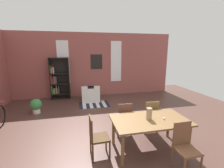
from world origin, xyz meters
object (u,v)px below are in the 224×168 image
Objects in this scene: vase_on_table at (149,114)px; potted_plant_window at (128,109)px; dining_chair_far_left at (124,118)px; potted_plant_by_shelf at (36,105)px; armchair_white at (91,95)px; dining_table at (150,123)px; dining_chair_far_right at (150,115)px; dining_chair_head_left at (96,136)px; dining_chair_near_right at (185,145)px; bookshelf_tall at (58,79)px.

vase_on_table is 2.17m from potted_plant_window.
potted_plant_by_shelf is at bearing 140.68° from dining_chair_far_left.
potted_plant_window is at bearing 84.85° from vase_on_table.
armchair_white reaches higher than potted_plant_window.
vase_on_table is (-0.03, -0.00, 0.22)m from dining_table.
dining_chair_far_right reaches higher than potted_plant_by_shelf.
dining_table is at bearing 0.00° from vase_on_table.
vase_on_table is 4.32m from potted_plant_by_shelf.
dining_chair_head_left is at bearing -179.87° from dining_table.
dining_chair_near_right is 1.72× the size of potted_plant_by_shelf.
dining_chair_far_left is at bearing -79.31° from armchair_white.
dining_chair_far_left reaches higher than armchair_white.
vase_on_table reaches higher than dining_chair_near_right.
bookshelf_tall is 2.42× the size of armchair_white.
dining_chair_near_right reaches higher than dining_table.
dining_table is 5.29m from bookshelf_tall.
dining_chair_far_right is at bearing -0.00° from dining_chair_far_left.
potted_plant_by_shelf is (-0.66, -1.72, -0.65)m from bookshelf_tall.
vase_on_table is at bearing -62.56° from bookshelf_tall.
vase_on_table reaches higher than dining_chair_head_left.
potted_plant_by_shelf is (-3.50, 2.23, -0.21)m from dining_chair_far_right.
vase_on_table is 0.28× the size of dining_chair_far_right.
potted_plant_by_shelf is 1.29× the size of potted_plant_window.
dining_chair_far_left is 1.00× the size of dining_chair_near_right.
bookshelf_tall is (-2.06, 3.95, 0.45)m from dining_chair_far_left.
potted_plant_by_shelf reaches higher than potted_plant_window.
bookshelf_tall is 3.77m from potted_plant_window.
dining_chair_far_left and dining_chair_head_left have the same top height.
dining_chair_far_left is 2.23× the size of potted_plant_window.
potted_plant_window is (0.55, 1.33, -0.27)m from dining_chair_far_left.
vase_on_table is 0.33× the size of armchair_white.
bookshelf_tall reaches higher than dining_table.
bookshelf_tall is at bearing 117.58° from dining_chair_far_left.
bookshelf_tall is (-2.84, 5.40, 0.45)m from dining_chair_near_right.
potted_plant_by_shelf is (-3.50, 3.69, -0.21)m from dining_chair_near_right.
dining_chair_far_left is 0.48× the size of bookshelf_tall.
armchair_white is at bearing 25.64° from potted_plant_by_shelf.
dining_chair_head_left is 1.16× the size of armchair_white.
dining_chair_near_right is at bearing -61.93° from dining_chair_far_left.
armchair_white is (-0.98, 3.97, -0.62)m from vase_on_table.
dining_table is 0.87× the size of bookshelf_tall.
dining_chair_head_left is at bearing -179.87° from vase_on_table.
dining_chair_far_right is (0.77, -0.00, 0.00)m from dining_chair_far_left.
bookshelf_tall is at bearing 117.44° from vase_on_table.
dining_chair_far_right is 1.46m from dining_chair_near_right.
potted_plant_window is (1.16, -1.92, -0.04)m from armchair_white.
dining_table is at bearing -62.31° from bookshelf_tall.
vase_on_table is 0.28× the size of dining_chair_near_right.
bookshelf_tall reaches higher than potted_plant_by_shelf.
dining_chair_near_right is 5.09m from potted_plant_by_shelf.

